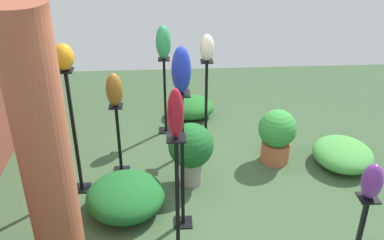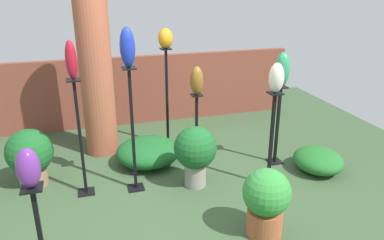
# 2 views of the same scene
# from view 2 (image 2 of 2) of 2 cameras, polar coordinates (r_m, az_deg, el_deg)

# --- Properties ---
(ground_plane) EXTENTS (8.00, 8.00, 0.00)m
(ground_plane) POSITION_cam_2_polar(r_m,az_deg,el_deg) (4.67, -1.87, -11.72)
(ground_plane) COLOR #385133
(brick_wall_back) EXTENTS (5.60, 0.12, 1.23)m
(brick_wall_back) POSITION_cam_2_polar(r_m,az_deg,el_deg) (6.85, -7.62, 4.59)
(brick_wall_back) COLOR brown
(brick_wall_back) RESTS_ON ground
(brick_pillar) EXTENTS (0.47, 0.47, 2.50)m
(brick_pillar) POSITION_cam_2_polar(r_m,az_deg,el_deg) (5.57, -14.41, 7.12)
(brick_pillar) COLOR #9E5138
(brick_pillar) RESTS_ON ground
(pedestal_jade) EXTENTS (0.20, 0.20, 1.14)m
(pedestal_jade) POSITION_cam_2_polar(r_m,az_deg,el_deg) (5.41, 12.84, -1.31)
(pedestal_jade) COLOR black
(pedestal_jade) RESTS_ON ground
(pedestal_ruby) EXTENTS (0.20, 0.20, 1.45)m
(pedestal_ruby) POSITION_cam_2_polar(r_m,az_deg,el_deg) (4.64, -16.58, -3.43)
(pedestal_ruby) COLOR black
(pedestal_ruby) RESTS_ON ground
(pedestal_ivory) EXTENTS (0.20, 0.20, 1.24)m
(pedestal_ivory) POSITION_cam_2_polar(r_m,az_deg,el_deg) (4.77, 11.94, -3.66)
(pedestal_ivory) COLOR black
(pedestal_ivory) RESTS_ON ground
(pedestal_cobalt) EXTENTS (0.20, 0.20, 1.57)m
(pedestal_cobalt) POSITION_cam_2_polar(r_m,az_deg,el_deg) (4.57, -9.00, -2.38)
(pedestal_cobalt) COLOR black
(pedestal_cobalt) RESTS_ON ground
(pedestal_amber) EXTENTS (0.20, 0.20, 1.55)m
(pedestal_amber) POSITION_cam_2_polar(r_m,az_deg,el_deg) (5.79, -3.82, 2.75)
(pedestal_amber) COLOR black
(pedestal_amber) RESTS_ON ground
(pedestal_bronze) EXTENTS (0.20, 0.20, 0.94)m
(pedestal_bronze) POSITION_cam_2_polar(r_m,az_deg,el_deg) (5.56, 0.69, -1.18)
(pedestal_bronze) COLOR black
(pedestal_bronze) RESTS_ON ground
(art_vase_jade) EXTENTS (0.20, 0.21, 0.46)m
(art_vase_jade) POSITION_cam_2_polar(r_m,az_deg,el_deg) (5.16, 13.60, 7.49)
(art_vase_jade) COLOR #2D9356
(art_vase_jade) RESTS_ON pedestal_jade
(art_vase_ruby) EXTENTS (0.13, 0.14, 0.44)m
(art_vase_ruby) POSITION_cam_2_polar(r_m,az_deg,el_deg) (4.34, -17.93, 8.72)
(art_vase_ruby) COLOR maroon
(art_vase_ruby) RESTS_ON pedestal_ruby
(art_vase_ivory) EXTENTS (0.18, 0.18, 0.36)m
(art_vase_ivory) POSITION_cam_2_polar(r_m,az_deg,el_deg) (4.49, 12.75, 6.29)
(art_vase_ivory) COLOR beige
(art_vase_ivory) RESTS_ON pedestal_ivory
(art_vase_cobalt) EXTENTS (0.17, 0.18, 0.46)m
(art_vase_cobalt) POSITION_cam_2_polar(r_m,az_deg,el_deg) (4.27, -9.81, 10.89)
(art_vase_cobalt) COLOR #192D9E
(art_vase_cobalt) RESTS_ON pedestal_cobalt
(art_vase_amber) EXTENTS (0.22, 0.22, 0.29)m
(art_vase_amber) POSITION_cam_2_polar(r_m,az_deg,el_deg) (5.57, -4.06, 12.32)
(art_vase_amber) COLOR orange
(art_vase_amber) RESTS_ON pedestal_amber
(art_vase_bronze) EXTENTS (0.19, 0.20, 0.41)m
(art_vase_bronze) POSITION_cam_2_polar(r_m,az_deg,el_deg) (5.33, 0.72, 6.04)
(art_vase_bronze) COLOR brown
(art_vase_bronze) RESTS_ON pedestal_bronze
(art_vase_violet) EXTENTS (0.18, 0.17, 0.32)m
(art_vase_violet) POSITION_cam_2_polar(r_m,az_deg,el_deg) (3.05, -23.67, -6.72)
(art_vase_violet) COLOR #6B2D8C
(art_vase_violet) RESTS_ON pedestal_violet
(potted_plant_mid_left) EXTENTS (0.54, 0.54, 0.80)m
(potted_plant_mid_left) POSITION_cam_2_polar(r_m,az_deg,el_deg) (4.70, 0.51, -4.77)
(potted_plant_mid_left) COLOR gray
(potted_plant_mid_left) RESTS_ON ground
(potted_plant_front_right) EXTENTS (0.58, 0.58, 0.76)m
(potted_plant_front_right) POSITION_cam_2_polar(r_m,az_deg,el_deg) (5.15, -23.47, -4.89)
(potted_plant_front_right) COLOR #936B4C
(potted_plant_front_right) RESTS_ON ground
(potted_plant_mid_right) EXTENTS (0.49, 0.49, 0.74)m
(potted_plant_mid_right) POSITION_cam_2_polar(r_m,az_deg,el_deg) (3.95, 11.24, -11.82)
(potted_plant_mid_right) COLOR #B25B38
(potted_plant_mid_right) RESTS_ON ground
(foliage_bed_east) EXTENTS (0.66, 0.73, 0.31)m
(foliage_bed_east) POSITION_cam_2_polar(r_m,az_deg,el_deg) (5.48, 18.66, -5.83)
(foliage_bed_east) COLOR #236B28
(foliage_bed_east) RESTS_ON ground
(foliage_bed_west) EXTENTS (0.91, 0.88, 0.37)m
(foliage_bed_west) POSITION_cam_2_polar(r_m,az_deg,el_deg) (5.40, -6.73, -4.83)
(foliage_bed_west) COLOR #195923
(foliage_bed_west) RESTS_ON ground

